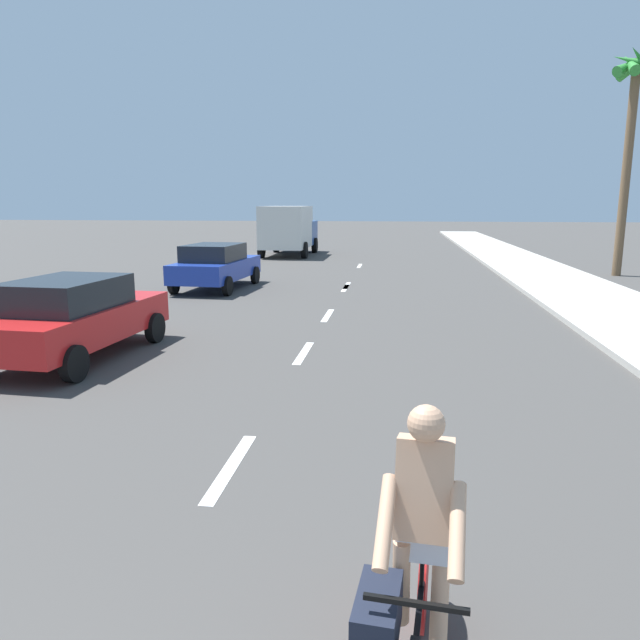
{
  "coord_description": "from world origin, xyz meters",
  "views": [
    {
      "loc": [
        1.83,
        0.06,
        2.95
      ],
      "look_at": [
        0.61,
        9.29,
        1.1
      ],
      "focal_mm": 32.96,
      "sensor_mm": 36.0,
      "label": 1
    }
  ],
  "objects_px": {
    "palm_tree_far": "(633,100)",
    "delivery_truck": "(289,229)",
    "parked_car_red": "(73,316)",
    "parked_car_blue": "(216,265)",
    "cyclist": "(412,565)"
  },
  "relations": [
    {
      "from": "cyclist",
      "to": "parked_car_blue",
      "type": "xyz_separation_m",
      "value": [
        -6.45,
        16.64,
        0.01
      ]
    },
    {
      "from": "parked_car_blue",
      "to": "cyclist",
      "type": "bearing_deg",
      "value": -65.42
    },
    {
      "from": "cyclist",
      "to": "parked_car_blue",
      "type": "relative_size",
      "value": 0.4
    },
    {
      "from": "parked_car_red",
      "to": "palm_tree_far",
      "type": "relative_size",
      "value": 0.49
    },
    {
      "from": "cyclist",
      "to": "parked_car_red",
      "type": "relative_size",
      "value": 0.41
    },
    {
      "from": "cyclist",
      "to": "delivery_truck",
      "type": "relative_size",
      "value": 0.29
    },
    {
      "from": "palm_tree_far",
      "to": "delivery_truck",
      "type": "bearing_deg",
      "value": 153.08
    },
    {
      "from": "delivery_truck",
      "to": "palm_tree_far",
      "type": "relative_size",
      "value": 0.69
    },
    {
      "from": "parked_car_red",
      "to": "delivery_truck",
      "type": "xyz_separation_m",
      "value": [
        -0.11,
        23.19,
        0.66
      ]
    },
    {
      "from": "cyclist",
      "to": "palm_tree_far",
      "type": "bearing_deg",
      "value": -105.88
    },
    {
      "from": "parked_car_red",
      "to": "palm_tree_far",
      "type": "bearing_deg",
      "value": 48.72
    },
    {
      "from": "parked_car_red",
      "to": "parked_car_blue",
      "type": "relative_size",
      "value": 0.97
    },
    {
      "from": "cyclist",
      "to": "delivery_truck",
      "type": "height_order",
      "value": "delivery_truck"
    },
    {
      "from": "parked_car_red",
      "to": "delivery_truck",
      "type": "relative_size",
      "value": 0.71
    },
    {
      "from": "parked_car_red",
      "to": "delivery_truck",
      "type": "height_order",
      "value": "delivery_truck"
    }
  ]
}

